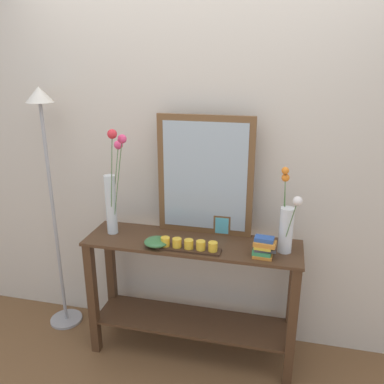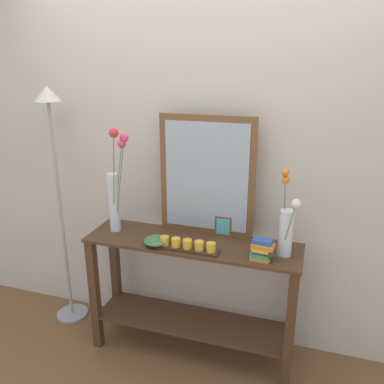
% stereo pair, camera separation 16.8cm
% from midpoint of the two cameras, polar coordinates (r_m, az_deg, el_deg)
% --- Properties ---
extents(ground_plane, '(7.00, 6.00, 0.02)m').
position_cam_midpoint_polar(ground_plane, '(2.99, 1.73, -21.97)').
color(ground_plane, brown).
extents(wall_back, '(6.40, 0.08, 2.70)m').
position_cam_midpoint_polar(wall_back, '(2.63, 3.88, 5.73)').
color(wall_back, beige).
rests_on(wall_back, ground).
extents(console_table, '(1.37, 0.38, 0.84)m').
position_cam_midpoint_polar(console_table, '(2.68, 1.84, -13.48)').
color(console_table, '#472D1C').
rests_on(console_table, ground).
extents(mirror_leaning, '(0.62, 0.03, 0.78)m').
position_cam_midpoint_polar(mirror_leaning, '(2.51, 4.04, 2.19)').
color(mirror_leaning, brown).
rests_on(mirror_leaning, console_table).
extents(tall_vase_left, '(0.18, 0.22, 0.71)m').
position_cam_midpoint_polar(tall_vase_left, '(2.60, -9.24, 0.29)').
color(tall_vase_left, silver).
rests_on(tall_vase_left, console_table).
extents(vase_right, '(0.13, 0.17, 0.52)m').
position_cam_midpoint_polar(vase_right, '(2.36, 15.44, -4.90)').
color(vase_right, silver).
rests_on(vase_right, console_table).
extents(candle_tray, '(0.39, 0.09, 0.07)m').
position_cam_midpoint_polar(candle_tray, '(2.41, 1.35, -7.77)').
color(candle_tray, '#382316').
rests_on(candle_tray, console_table).
extents(picture_frame_small, '(0.11, 0.01, 0.13)m').
position_cam_midpoint_polar(picture_frame_small, '(2.59, 6.39, -4.98)').
color(picture_frame_small, brown).
rests_on(picture_frame_small, console_table).
extents(decorative_bowl, '(0.15, 0.15, 0.05)m').
position_cam_midpoint_polar(decorative_bowl, '(2.47, -3.27, -7.06)').
color(decorative_bowl, '#38703D').
rests_on(decorative_bowl, console_table).
extents(book_stack, '(0.14, 0.11, 0.12)m').
position_cam_midpoint_polar(book_stack, '(2.34, 12.10, -8.22)').
color(book_stack, orange).
rests_on(book_stack, console_table).
extents(floor_lamp, '(0.24, 0.24, 1.77)m').
position_cam_midpoint_polar(floor_lamp, '(2.90, -17.49, 2.99)').
color(floor_lamp, '#9E9EA3').
rests_on(floor_lamp, ground).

